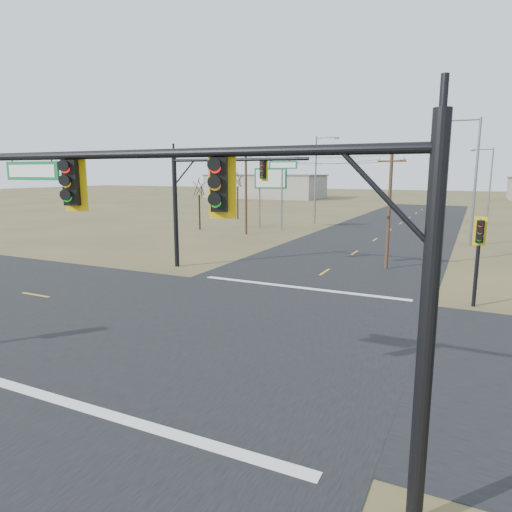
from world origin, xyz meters
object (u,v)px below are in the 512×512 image
(utility_pole_far, at_px, (246,190))
(bare_tree_b, at_px, (238,179))
(highway_sign, at_px, (271,187))
(mast_arm_near, at_px, (236,225))
(utility_pole_near, at_px, (389,208))
(streetlight_b, at_px, (489,182))
(streetlight_a, at_px, (473,175))
(mast_arm_far, at_px, (211,185))
(streetlight_c, at_px, (317,175))
(pedestal_signal_ne, at_px, (479,241))
(bare_tree_a, at_px, (199,187))

(utility_pole_far, bearing_deg, bare_tree_b, 121.17)
(highway_sign, bearing_deg, bare_tree_b, 119.73)
(mast_arm_near, relative_size, utility_pole_near, 1.39)
(highway_sign, bearing_deg, streetlight_b, 18.80)
(streetlight_a, bearing_deg, utility_pole_near, -91.81)
(mast_arm_far, relative_size, streetlight_c, 0.89)
(pedestal_signal_ne, bearing_deg, streetlight_a, 85.38)
(mast_arm_far, xyz_separation_m, highway_sign, (-5.56, 21.90, -0.78))
(mast_arm_far, distance_m, pedestal_signal_ne, 15.94)
(highway_sign, height_order, streetlight_b, streetlight_b)
(mast_arm_near, bearing_deg, pedestal_signal_ne, 52.09)
(utility_pole_near, relative_size, bare_tree_a, 1.26)
(streetlight_a, height_order, bare_tree_b, streetlight_a)
(utility_pole_near, xyz_separation_m, streetlight_a, (4.65, 13.40, 2.10))
(streetlight_c, bearing_deg, streetlight_b, 6.69)
(highway_sign, relative_size, streetlight_b, 0.74)
(highway_sign, xyz_separation_m, streetlight_a, (20.49, -3.10, 1.39))
(streetlight_a, distance_m, bare_tree_b, 31.43)
(highway_sign, bearing_deg, mast_arm_near, -83.04)
(streetlight_a, relative_size, streetlight_b, 1.18)
(streetlight_a, bearing_deg, mast_arm_far, -111.15)
(utility_pole_near, height_order, bare_tree_b, utility_pole_near)
(streetlight_c, bearing_deg, utility_pole_far, -119.28)
(utility_pole_far, relative_size, streetlight_c, 0.81)
(mast_arm_far, height_order, utility_pole_near, mast_arm_far)
(streetlight_b, bearing_deg, mast_arm_near, -110.25)
(mast_arm_near, height_order, bare_tree_a, mast_arm_near)
(highway_sign, xyz_separation_m, bare_tree_b, (-8.72, 8.47, 0.67))
(streetlight_c, bearing_deg, bare_tree_b, 161.90)
(mast_arm_far, relative_size, utility_pole_near, 1.24)
(utility_pole_far, relative_size, streetlight_b, 0.94)
(mast_arm_near, height_order, utility_pole_near, utility_pole_near)
(pedestal_signal_ne, bearing_deg, mast_arm_near, -112.50)
(mast_arm_far, bearing_deg, bare_tree_b, 120.19)
(mast_arm_near, bearing_deg, bare_tree_a, 101.74)
(streetlight_c, bearing_deg, highway_sign, -125.01)
(mast_arm_far, bearing_deg, bare_tree_a, 129.87)
(mast_arm_near, relative_size, streetlight_b, 1.15)
(mast_arm_near, xyz_separation_m, bare_tree_a, (-23.81, 35.55, -0.54))
(utility_pole_far, distance_m, highway_sign, 5.20)
(utility_pole_far, distance_m, streetlight_b, 30.51)
(mast_arm_near, xyz_separation_m, streetlight_c, (-13.90, 47.18, 0.67))
(pedestal_signal_ne, xyz_separation_m, utility_pole_far, (-21.69, 18.50, 1.36))
(mast_arm_far, height_order, pedestal_signal_ne, mast_arm_far)
(utility_pole_far, distance_m, streetlight_c, 13.49)
(pedestal_signal_ne, xyz_separation_m, streetlight_b, (0.84, 39.06, 2.01))
(mast_arm_far, bearing_deg, streetlight_c, 100.18)
(pedestal_signal_ne, bearing_deg, utility_pole_near, 120.23)
(pedestal_signal_ne, relative_size, streetlight_c, 0.41)
(streetlight_a, distance_m, streetlight_b, 18.59)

